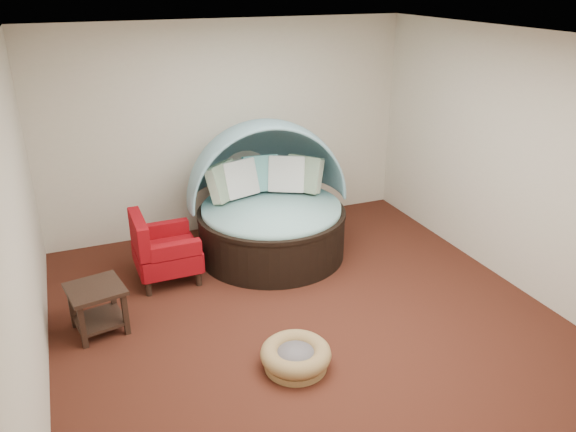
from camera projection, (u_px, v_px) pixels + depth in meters
name	position (u px, v px, depth m)	size (l,w,h in m)	color
floor	(302.00, 313.00, 5.94)	(5.00, 5.00, 0.00)	#491E15
wall_back	(229.00, 128.00, 7.51)	(5.00, 5.00, 0.00)	beige
wall_front	(476.00, 329.00, 3.26)	(5.00, 5.00, 0.00)	beige
wall_left	(20.00, 230.00, 4.52)	(5.00, 5.00, 0.00)	beige
wall_right	(509.00, 159.00, 6.26)	(5.00, 5.00, 0.00)	beige
ceiling	(305.00, 37.00, 4.83)	(5.00, 5.00, 0.00)	white
canopy_daybed	(269.00, 194.00, 6.99)	(2.10, 2.02, 1.69)	black
pet_basket	(296.00, 356.00, 5.08)	(0.82, 0.82, 0.23)	olive
red_armchair	(162.00, 250.00, 6.44)	(0.72, 0.73, 0.84)	black
side_table	(97.00, 303.00, 5.53)	(0.60, 0.60, 0.50)	black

